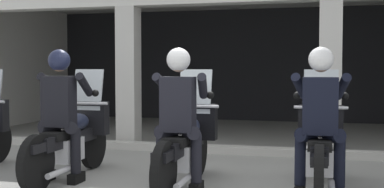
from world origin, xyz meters
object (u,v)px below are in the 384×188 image
(motorcycle_center, at_px, (186,143))
(police_officer_center, at_px, (179,107))
(police_officer_right, at_px, (320,109))
(police_officer_left, at_px, (60,104))
(motorcycle_right, at_px, (320,146))
(motorcycle_left, at_px, (73,137))

(motorcycle_center, bearing_deg, police_officer_center, -77.39)
(motorcycle_center, distance_m, police_officer_right, 1.56)
(police_officer_left, bearing_deg, motorcycle_right, 14.36)
(police_officer_left, distance_m, motorcycle_center, 1.57)
(police_officer_left, distance_m, police_officer_right, 3.00)
(motorcycle_left, xyz_separation_m, police_officer_right, (3.00, -0.21, 0.44))
(motorcycle_left, bearing_deg, police_officer_center, -6.75)
(police_officer_left, height_order, police_officer_right, same)
(police_officer_center, bearing_deg, police_officer_right, 19.34)
(motorcycle_left, xyz_separation_m, motorcycle_right, (3.00, 0.07, 0.00))
(police_officer_left, xyz_separation_m, motorcycle_center, (1.50, 0.18, -0.44))
(police_officer_left, relative_size, motorcycle_right, 0.78)
(motorcycle_left, bearing_deg, motorcycle_center, 3.79)
(police_officer_left, xyz_separation_m, police_officer_center, (1.50, -0.10, 0.00))
(motorcycle_right, distance_m, police_officer_right, 0.52)
(motorcycle_left, height_order, police_officer_right, police_officer_right)
(motorcycle_right, xyz_separation_m, police_officer_right, (-0.00, -0.28, 0.44))
(motorcycle_center, xyz_separation_m, police_officer_center, (-0.00, -0.28, 0.44))
(motorcycle_center, distance_m, police_officer_center, 0.52)
(police_officer_left, bearing_deg, motorcycle_left, 97.40)
(motorcycle_center, height_order, police_officer_center, police_officer_center)
(motorcycle_center, xyz_separation_m, police_officer_right, (1.50, -0.11, 0.44))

